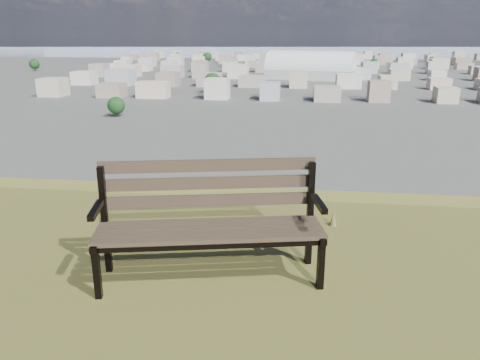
# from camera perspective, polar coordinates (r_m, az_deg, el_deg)

# --- Properties ---
(park_bench) EXTENTS (2.01, 1.00, 1.01)m
(park_bench) POSITION_cam_1_polar(r_m,az_deg,el_deg) (4.07, -3.76, -4.28)
(park_bench) COLOR #3A3121
(park_bench) RESTS_ON hilltop_mesa
(arena) EXTENTS (56.95, 34.27, 22.45)m
(arena) POSITION_cam_1_polar(r_m,az_deg,el_deg) (301.57, 8.57, 13.07)
(arena) COLOR #B7B7B2
(arena) RESTS_ON ground
(city_blocks) EXTENTS (395.00, 361.00, 7.00)m
(city_blocks) POSITION_cam_1_polar(r_m,az_deg,el_deg) (396.93, 7.30, 13.86)
(city_blocks) COLOR beige
(city_blocks) RESTS_ON ground
(city_trees) EXTENTS (406.52, 387.20, 9.98)m
(city_trees) POSITION_cam_1_polar(r_m,az_deg,el_deg) (322.80, 2.39, 13.44)
(city_trees) COLOR #2F2417
(city_trees) RESTS_ON ground
(bay_water) EXTENTS (2400.00, 700.00, 0.12)m
(bay_water) POSITION_cam_1_polar(r_m,az_deg,el_deg) (902.18, 7.53, 15.54)
(bay_water) COLOR #8394A7
(bay_water) RESTS_ON ground
(far_hills) EXTENTS (2050.00, 340.00, 60.00)m
(far_hills) POSITION_cam_1_polar(r_m,az_deg,el_deg) (1406.11, 5.05, 17.27)
(far_hills) COLOR #8E99B0
(far_hills) RESTS_ON ground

